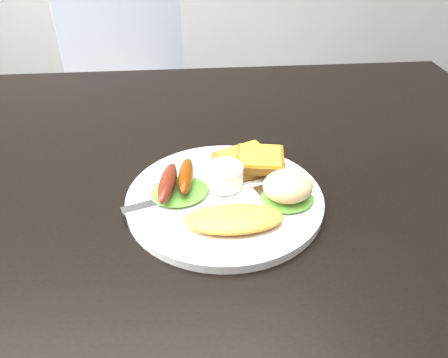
% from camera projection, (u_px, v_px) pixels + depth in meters
% --- Properties ---
extents(dining_table, '(1.20, 0.80, 0.04)m').
position_uv_depth(dining_table, '(193.00, 168.00, 0.71)').
color(dining_table, black).
rests_on(dining_table, ground).
extents(dining_chair, '(0.55, 0.55, 0.05)m').
position_uv_depth(dining_chair, '(124.00, 112.00, 1.52)').
color(dining_chair, tan).
rests_on(dining_chair, ground).
extents(person, '(0.62, 0.50, 1.50)m').
position_uv_depth(person, '(249.00, 59.00, 1.08)').
color(person, navy).
rests_on(person, ground).
extents(plate, '(0.27, 0.27, 0.01)m').
position_uv_depth(plate, '(225.00, 199.00, 0.60)').
color(plate, white).
rests_on(plate, dining_table).
extents(lettuce_left, '(0.10, 0.09, 0.01)m').
position_uv_depth(lettuce_left, '(179.00, 191.00, 0.60)').
color(lettuce_left, '#42842D').
rests_on(lettuce_left, plate).
extents(lettuce_right, '(0.08, 0.08, 0.01)m').
position_uv_depth(lettuce_right, '(287.00, 198.00, 0.58)').
color(lettuce_right, green).
rests_on(lettuce_right, plate).
extents(omelette, '(0.13, 0.06, 0.02)m').
position_uv_depth(omelette, '(234.00, 219.00, 0.54)').
color(omelette, '#F89F33').
rests_on(omelette, plate).
extents(sausage_a, '(0.04, 0.09, 0.02)m').
position_uv_depth(sausage_a, '(168.00, 183.00, 0.59)').
color(sausage_a, '#5B2D16').
rests_on(sausage_a, lettuce_left).
extents(sausage_b, '(0.03, 0.09, 0.02)m').
position_uv_depth(sausage_b, '(186.00, 176.00, 0.60)').
color(sausage_b, '#713200').
rests_on(sausage_b, lettuce_left).
extents(ramekin, '(0.06, 0.06, 0.03)m').
position_uv_depth(ramekin, '(224.00, 176.00, 0.60)').
color(ramekin, white).
rests_on(ramekin, plate).
extents(toast_a, '(0.11, 0.11, 0.01)m').
position_uv_depth(toast_a, '(248.00, 161.00, 0.66)').
color(toast_a, brown).
rests_on(toast_a, plate).
extents(toast_b, '(0.08, 0.08, 0.01)m').
position_uv_depth(toast_b, '(260.00, 159.00, 0.64)').
color(toast_b, brown).
rests_on(toast_b, toast_a).
extents(potato_salad, '(0.09, 0.08, 0.04)m').
position_uv_depth(potato_salad, '(288.00, 186.00, 0.57)').
color(potato_salad, beige).
rests_on(potato_salad, lettuce_right).
extents(fork, '(0.18, 0.07, 0.00)m').
position_uv_depth(fork, '(189.00, 195.00, 0.59)').
color(fork, '#ADAFB7').
rests_on(fork, plate).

